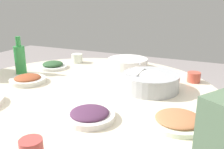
# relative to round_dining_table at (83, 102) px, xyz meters

# --- Properties ---
(round_dining_table) EXTENTS (1.39, 1.39, 0.76)m
(round_dining_table) POSITION_rel_round_dining_table_xyz_m (0.00, 0.00, 0.00)
(round_dining_table) COLOR #99999E
(round_dining_table) RESTS_ON ground
(rice_bowl) EXTENTS (0.29, 0.29, 0.09)m
(rice_bowl) POSITION_rel_round_dining_table_xyz_m (-0.14, 0.31, 0.12)
(rice_bowl) COLOR #B2B5BA
(rice_bowl) RESTS_ON round_dining_table
(soup_bowl) EXTENTS (0.26, 0.26, 0.07)m
(soup_bowl) POSITION_rel_round_dining_table_xyz_m (-0.47, 0.07, 0.10)
(soup_bowl) COLOR white
(soup_bowl) RESTS_ON round_dining_table
(dish_greens) EXTENTS (0.19, 0.19, 0.05)m
(dish_greens) POSITION_rel_round_dining_table_xyz_m (-0.27, -0.39, 0.09)
(dish_greens) COLOR silver
(dish_greens) RESTS_ON round_dining_table
(dish_eggplant) EXTENTS (0.20, 0.20, 0.04)m
(dish_eggplant) POSITION_rel_round_dining_table_xyz_m (0.27, 0.19, 0.09)
(dish_eggplant) COLOR white
(dish_eggplant) RESTS_ON round_dining_table
(dish_stirfry) EXTENTS (0.20, 0.20, 0.04)m
(dish_stirfry) POSITION_rel_round_dining_table_xyz_m (0.03, -0.33, 0.09)
(dish_stirfry) COLOR silver
(dish_stirfry) RESTS_ON round_dining_table
(dish_tofu_braise) EXTENTS (0.22, 0.22, 0.04)m
(dish_tofu_braise) POSITION_rel_round_dining_table_xyz_m (0.17, 0.51, 0.09)
(dish_tofu_braise) COLOR silver
(dish_tofu_braise) RESTS_ON round_dining_table
(green_bottle) EXTENTS (0.07, 0.07, 0.23)m
(green_bottle) POSITION_rel_round_dining_table_xyz_m (-0.09, -0.50, 0.16)
(green_bottle) COLOR green
(green_bottle) RESTS_ON round_dining_table
(tea_cup_near) EXTENTS (0.08, 0.08, 0.06)m
(tea_cup_near) POSITION_rel_round_dining_table_xyz_m (-0.46, -0.32, 0.10)
(tea_cup_near) COLOR silver
(tea_cup_near) RESTS_ON round_dining_table
(tea_cup_far) EXTENTS (0.07, 0.07, 0.06)m
(tea_cup_far) POSITION_rel_round_dining_table_xyz_m (0.55, 0.16, 0.10)
(tea_cup_far) COLOR #C14541
(tea_cup_far) RESTS_ON round_dining_table
(tea_cup_side) EXTENTS (0.07, 0.07, 0.06)m
(tea_cup_side) POSITION_rel_round_dining_table_xyz_m (-0.36, 0.50, 0.10)
(tea_cup_side) COLOR #CB4F3C
(tea_cup_side) RESTS_ON round_dining_table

